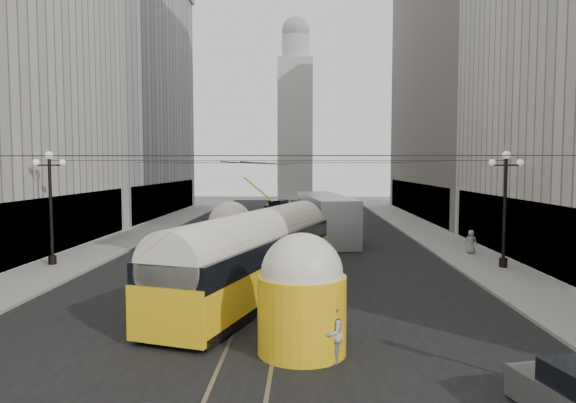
# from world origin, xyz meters

# --- Properties ---
(road) EXTENTS (20.00, 85.00, 0.02)m
(road) POSITION_xyz_m (0.00, 32.50, 0.00)
(road) COLOR black
(road) RESTS_ON ground
(sidewalk_left) EXTENTS (4.00, 72.00, 0.15)m
(sidewalk_left) POSITION_xyz_m (-12.00, 36.00, 0.07)
(sidewalk_left) COLOR gray
(sidewalk_left) RESTS_ON ground
(sidewalk_right) EXTENTS (4.00, 72.00, 0.15)m
(sidewalk_right) POSITION_xyz_m (12.00, 36.00, 0.07)
(sidewalk_right) COLOR gray
(sidewalk_right) RESTS_ON ground
(rail_left) EXTENTS (0.12, 85.00, 0.04)m
(rail_left) POSITION_xyz_m (-0.75, 32.50, 0.00)
(rail_left) COLOR gray
(rail_left) RESTS_ON ground
(rail_right) EXTENTS (0.12, 85.00, 0.04)m
(rail_right) POSITION_xyz_m (0.75, 32.50, 0.00)
(rail_right) COLOR gray
(rail_right) RESTS_ON ground
(building_left_far) EXTENTS (12.60, 28.60, 28.60)m
(building_left_far) POSITION_xyz_m (-19.99, 48.00, 14.31)
(building_left_far) COLOR #999999
(building_left_far) RESTS_ON ground
(building_right_far) EXTENTS (12.60, 32.60, 32.60)m
(building_right_far) POSITION_xyz_m (20.00, 48.00, 16.31)
(building_right_far) COLOR #514C47
(building_right_far) RESTS_ON ground
(distant_tower) EXTENTS (6.00, 6.00, 31.36)m
(distant_tower) POSITION_xyz_m (0.00, 80.00, 14.97)
(distant_tower) COLOR #B2AFA8
(distant_tower) RESTS_ON ground
(lamppost_left_mid) EXTENTS (1.86, 0.44, 6.37)m
(lamppost_left_mid) POSITION_xyz_m (-12.60, 18.00, 3.74)
(lamppost_left_mid) COLOR black
(lamppost_left_mid) RESTS_ON sidewalk_left
(lamppost_right_mid) EXTENTS (1.86, 0.44, 6.37)m
(lamppost_right_mid) POSITION_xyz_m (12.60, 18.00, 3.74)
(lamppost_right_mid) COLOR black
(lamppost_right_mid) RESTS_ON sidewalk_right
(catenary) EXTENTS (25.00, 72.00, 0.23)m
(catenary) POSITION_xyz_m (0.12, 31.49, 5.88)
(catenary) COLOR black
(catenary) RESTS_ON ground
(streetcar) EXTENTS (6.91, 16.45, 3.75)m
(streetcar) POSITION_xyz_m (-0.50, 11.96, 1.83)
(streetcar) COLOR yellow
(streetcar) RESTS_ON ground
(city_bus) EXTENTS (4.47, 13.70, 3.41)m
(city_bus) POSITION_xyz_m (3.26, 29.77, 1.87)
(city_bus) COLOR gray
(city_bus) RESTS_ON ground
(sedan_white_far) EXTENTS (1.79, 4.19, 1.31)m
(sedan_white_far) POSITION_xyz_m (2.94, 41.63, 0.59)
(sedan_white_far) COLOR beige
(sedan_white_far) RESTS_ON ground
(sedan_dark_far) EXTENTS (3.23, 4.87, 1.43)m
(sedan_dark_far) POSITION_xyz_m (-1.66, 53.97, 0.65)
(sedan_dark_far) COLOR black
(sedan_dark_far) RESTS_ON ground
(pedestrian_crossing_b) EXTENTS (0.90, 1.03, 1.78)m
(pedestrian_crossing_b) POSITION_xyz_m (2.46, 4.30, 0.89)
(pedestrian_crossing_b) COLOR #B0B0A5
(pedestrian_crossing_b) RESTS_ON ground
(pedestrian_sidewalk_right) EXTENTS (0.82, 0.62, 1.51)m
(pedestrian_sidewalk_right) POSITION_xyz_m (12.23, 22.36, 0.90)
(pedestrian_sidewalk_right) COLOR gray
(pedestrian_sidewalk_right) RESTS_ON sidewalk_right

